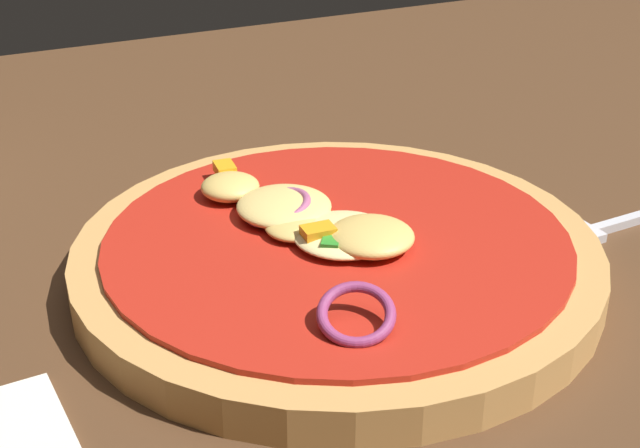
{
  "coord_description": "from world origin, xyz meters",
  "views": [
    {
      "loc": [
        -0.18,
        -0.38,
        0.26
      ],
      "look_at": [
        -0.01,
        -0.0,
        0.05
      ],
      "focal_mm": 51.83,
      "sensor_mm": 36.0,
      "label": 1
    }
  ],
  "objects": [
    {
      "name": "pizza",
      "position": [
        -0.01,
        -0.02,
        0.04
      ],
      "size": [
        0.26,
        0.26,
        0.04
      ],
      "color": "tan",
      "rests_on": "dining_table"
    },
    {
      "name": "dining_table",
      "position": [
        0.0,
        0.0,
        0.01
      ],
      "size": [
        1.34,
        0.86,
        0.03
      ],
      "color": "#4C301C",
      "rests_on": "ground"
    }
  ]
}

